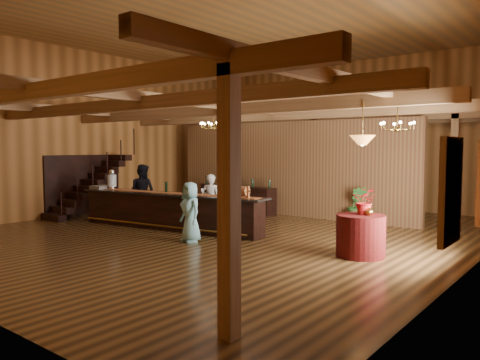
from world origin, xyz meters
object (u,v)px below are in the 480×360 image
Objects in this scene: chandelier_right at (397,126)px; floor_plant at (358,205)px; backbar_shelf at (236,199)px; chandelier_left at (214,125)px; guest at (190,212)px; pendant_lamp at (362,140)px; bartender at (211,201)px; staff_second at (142,192)px; tasting_bar at (169,211)px; beverage_dispenser at (112,180)px; round_table at (361,236)px; raffle_drum at (244,191)px.

floor_plant is at bearing 132.12° from chandelier_right.
backbar_shelf is at bearing -179.00° from floor_plant.
chandelier_left is 0.56× the size of guest.
chandelier_left and pendant_lamp have the same top height.
floor_plant is at bearing -151.68° from bartender.
chandelier_right is 5.24m from guest.
staff_second is at bearing -14.62° from bartender.
tasting_bar is at bearing 145.78° from staff_second.
chandelier_left is 0.72× the size of floor_plant.
beverage_dispenser is 3.49m from chandelier_left.
staff_second is (-7.44, 0.47, 0.43)m from round_table.
round_table is at bearing 3.30° from beverage_dispenser.
backbar_shelf is at bearing 149.42° from pendant_lamp.
staff_second reaches higher than raffle_drum.
raffle_drum is 0.34× the size of round_table.
guest reaches higher than floor_plant.
round_table is (7.74, 0.45, -0.85)m from beverage_dispenser.
floor_plant reaches higher than backbar_shelf.
guest is at bearing 99.30° from bartender.
guest is (-0.69, -1.18, -0.45)m from raffle_drum.
guest reaches higher than backbar_shelf.
bartender reaches higher than backbar_shelf.
guest is at bearing -60.11° from chandelier_left.
round_table is 1.25× the size of chandelier_right.
tasting_bar is 2.07m from staff_second.
bartender is at bearing -167.16° from chandelier_right.
staff_second is at bearing 173.59° from guest.
chandelier_right is at bearing -11.78° from backbar_shelf.
beverage_dispenser reaches higher than bartender.
raffle_drum is 3.95m from chandelier_right.
beverage_dispenser is at bearing 57.28° from staff_second.
pendant_lamp is at bearing -64.98° from floor_plant.
pendant_lamp is 7.61m from staff_second.
raffle_drum reaches higher than backbar_shelf.
raffle_drum is (2.40, 0.27, 0.67)m from tasting_bar.
bartender is 0.88× the size of staff_second.
chandelier_right is (5.30, 0.40, -0.14)m from chandelier_left.
beverage_dispenser is 3.24m from bartender.
chandelier_left reaches higher than bartender.
round_table is 1.97m from pendant_lamp.
round_table is at bearing -14.39° from chandelier_left.
chandelier_right is (3.20, 1.67, 1.59)m from raffle_drum.
round_table is 5.92m from chandelier_left.
backbar_shelf is 3.47m from staff_second.
pendant_lamp is at bearing 153.89° from bartender.
chandelier_right is (0.08, 1.74, 2.32)m from round_table.
raffle_drum is at bearing 178.77° from pendant_lamp.
staff_second is (0.29, 0.92, -0.42)m from beverage_dispenser.
floor_plant is at bearing 35.31° from beverage_dispenser.
staff_second is (-1.17, -3.24, 0.41)m from backbar_shelf.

